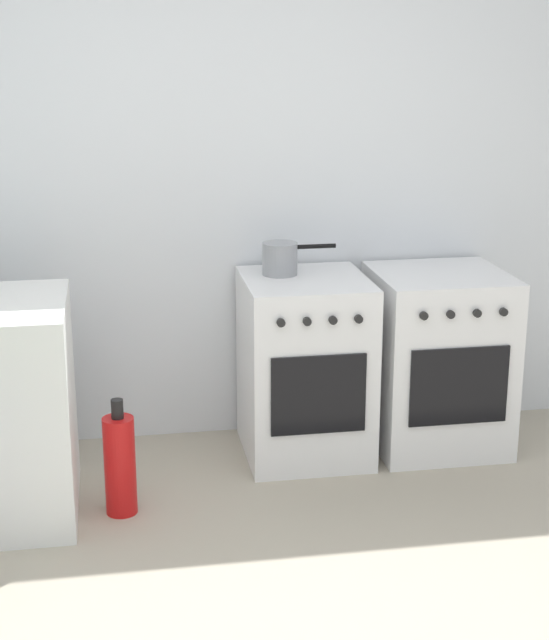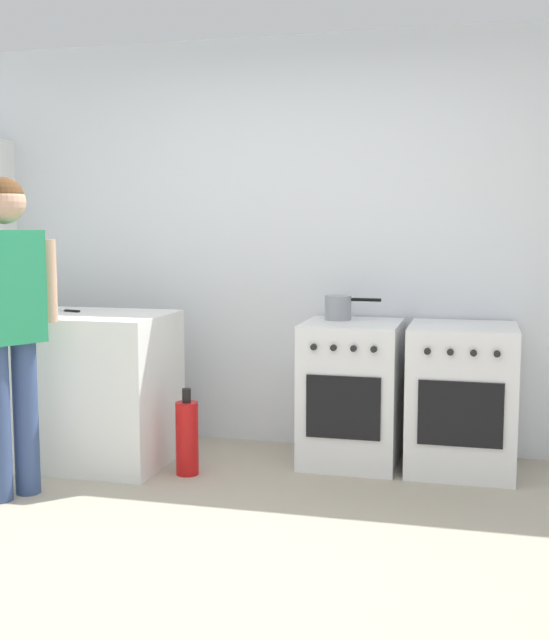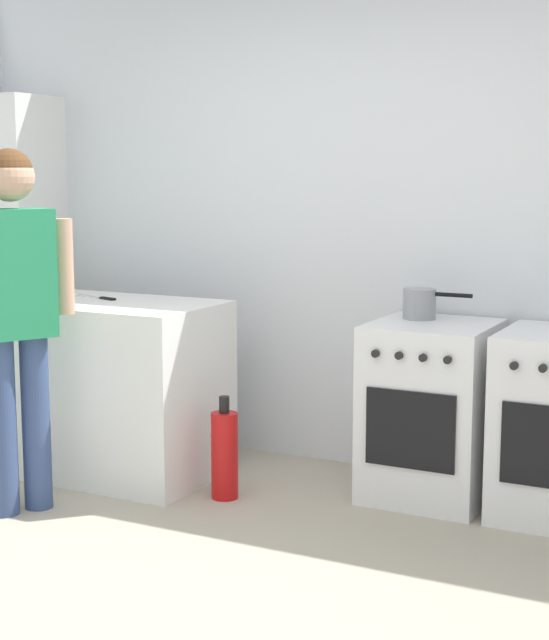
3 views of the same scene
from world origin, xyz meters
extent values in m
cube|color=silver|center=(0.00, 1.95, 1.30)|extent=(6.00, 0.10, 2.60)
cube|color=white|center=(0.35, 1.58, 0.42)|extent=(0.56, 0.60, 0.85)
cube|color=black|center=(0.35, 1.27, 0.40)|extent=(0.42, 0.01, 0.36)
cylinder|color=black|center=(0.22, 1.46, 0.85)|extent=(0.18, 0.18, 0.01)
cylinder|color=black|center=(0.48, 1.46, 0.85)|extent=(0.18, 0.18, 0.01)
cylinder|color=black|center=(0.22, 1.70, 0.85)|extent=(0.18, 0.18, 0.01)
cylinder|color=black|center=(0.48, 1.70, 0.85)|extent=(0.18, 0.18, 0.01)
cylinder|color=black|center=(0.18, 1.26, 0.74)|extent=(0.04, 0.02, 0.04)
cylinder|color=black|center=(0.29, 1.26, 0.74)|extent=(0.04, 0.02, 0.04)
cylinder|color=black|center=(0.41, 1.26, 0.74)|extent=(0.04, 0.02, 0.04)
cylinder|color=black|center=(0.52, 1.26, 0.74)|extent=(0.04, 0.02, 0.04)
cube|color=white|center=(0.99, 1.58, 0.42)|extent=(0.61, 0.60, 0.85)
cube|color=black|center=(0.99, 1.27, 0.40)|extent=(0.46, 0.01, 0.36)
cylinder|color=black|center=(0.86, 1.46, 0.85)|extent=(0.19, 0.19, 0.01)
cylinder|color=black|center=(1.13, 1.46, 0.85)|extent=(0.19, 0.19, 0.01)
cylinder|color=black|center=(0.86, 1.70, 0.85)|extent=(0.19, 0.19, 0.01)
cylinder|color=black|center=(1.13, 1.70, 0.85)|extent=(0.19, 0.19, 0.01)
cylinder|color=black|center=(0.81, 1.26, 0.74)|extent=(0.04, 0.02, 0.04)
cylinder|color=black|center=(0.93, 1.26, 0.74)|extent=(0.04, 0.02, 0.04)
cylinder|color=black|center=(1.05, 1.26, 0.74)|extent=(0.04, 0.02, 0.04)
cylinder|color=black|center=(1.18, 1.26, 0.74)|extent=(0.04, 0.02, 0.04)
cylinder|color=gray|center=(0.25, 1.67, 0.92)|extent=(0.16, 0.16, 0.15)
cylinder|color=black|center=(0.42, 1.67, 0.98)|extent=(0.18, 0.02, 0.02)
cylinder|color=red|center=(-0.52, 1.10, 0.21)|extent=(0.13, 0.13, 0.42)
cylinder|color=black|center=(-0.52, 1.10, 0.46)|extent=(0.05, 0.05, 0.08)
camera|label=1|loc=(-0.52, -2.65, 1.91)|focal=55.00mm
camera|label=2|loc=(1.06, -3.10, 1.41)|focal=45.00mm
camera|label=3|loc=(1.76, -2.84, 1.55)|focal=55.00mm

